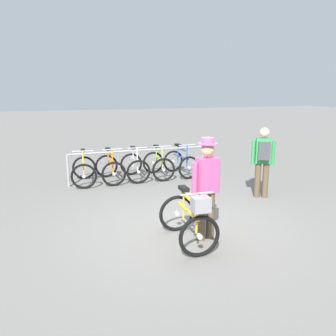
{
  "coord_description": "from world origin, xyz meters",
  "views": [
    {
      "loc": [
        -2.36,
        -5.36,
        2.45
      ],
      "look_at": [
        -0.12,
        0.56,
        1.0
      ],
      "focal_mm": 36.07,
      "sensor_mm": 36.0,
      "label": 1
    }
  ],
  "objects_px": {
    "racked_bike_white": "(135,167)",
    "racked_bike_blue": "(181,163)",
    "pedestrian_with_backpack": "(263,158)",
    "racked_bike_lime": "(158,165)",
    "racked_bike_orange": "(110,168)",
    "racked_bike_yellow": "(84,170)",
    "person_with_featured_bike": "(207,185)",
    "featured_bicycle": "(189,219)"
  },
  "relations": [
    {
      "from": "featured_bicycle",
      "to": "racked_bike_white",
      "type": "bearing_deg",
      "value": 86.28
    },
    {
      "from": "racked_bike_lime",
      "to": "featured_bicycle",
      "type": "bearing_deg",
      "value": -102.71
    },
    {
      "from": "racked_bike_lime",
      "to": "racked_bike_blue",
      "type": "xyz_separation_m",
      "value": [
        0.7,
        -0.01,
        0.0
      ]
    },
    {
      "from": "racked_bike_orange",
      "to": "racked_bike_lime",
      "type": "distance_m",
      "value": 1.4
    },
    {
      "from": "racked_bike_orange",
      "to": "person_with_featured_bike",
      "type": "bearing_deg",
      "value": -79.74
    },
    {
      "from": "racked_bike_yellow",
      "to": "racked_bike_lime",
      "type": "relative_size",
      "value": 1.05
    },
    {
      "from": "racked_bike_blue",
      "to": "pedestrian_with_backpack",
      "type": "bearing_deg",
      "value": -70.53
    },
    {
      "from": "racked_bike_blue",
      "to": "racked_bike_orange",
      "type": "bearing_deg",
      "value": 179.24
    },
    {
      "from": "racked_bike_blue",
      "to": "featured_bicycle",
      "type": "xyz_separation_m",
      "value": [
        -1.68,
        -4.36,
        0.08
      ]
    },
    {
      "from": "racked_bike_orange",
      "to": "featured_bicycle",
      "type": "height_order",
      "value": "same"
    },
    {
      "from": "racked_bike_yellow",
      "to": "racked_bike_lime",
      "type": "xyz_separation_m",
      "value": [
        2.1,
        -0.03,
        -0.0
      ]
    },
    {
      "from": "racked_bike_blue",
      "to": "pedestrian_with_backpack",
      "type": "xyz_separation_m",
      "value": [
        0.93,
        -2.65,
        0.57
      ]
    },
    {
      "from": "racked_bike_blue",
      "to": "person_with_featured_bike",
      "type": "height_order",
      "value": "person_with_featured_bike"
    },
    {
      "from": "racked_bike_lime",
      "to": "pedestrian_with_backpack",
      "type": "bearing_deg",
      "value": -58.37
    },
    {
      "from": "racked_bike_yellow",
      "to": "racked_bike_orange",
      "type": "xyz_separation_m",
      "value": [
        0.7,
        -0.01,
        -0.0
      ]
    },
    {
      "from": "racked_bike_orange",
      "to": "racked_bike_blue",
      "type": "relative_size",
      "value": 0.96
    },
    {
      "from": "racked_bike_orange",
      "to": "featured_bicycle",
      "type": "bearing_deg",
      "value": -84.59
    },
    {
      "from": "racked_bike_lime",
      "to": "pedestrian_with_backpack",
      "type": "xyz_separation_m",
      "value": [
        1.64,
        -2.65,
        0.57
      ]
    },
    {
      "from": "racked_bike_yellow",
      "to": "racked_bike_white",
      "type": "height_order",
      "value": "same"
    },
    {
      "from": "racked_bike_white",
      "to": "pedestrian_with_backpack",
      "type": "distance_m",
      "value": 3.59
    },
    {
      "from": "racked_bike_orange",
      "to": "pedestrian_with_backpack",
      "type": "distance_m",
      "value": 4.08
    },
    {
      "from": "racked_bike_yellow",
      "to": "pedestrian_with_backpack",
      "type": "xyz_separation_m",
      "value": [
        3.73,
        -2.68,
        0.57
      ]
    },
    {
      "from": "racked_bike_lime",
      "to": "featured_bicycle",
      "type": "distance_m",
      "value": 4.48
    },
    {
      "from": "featured_bicycle",
      "to": "racked_bike_yellow",
      "type": "bearing_deg",
      "value": 104.24
    },
    {
      "from": "racked_bike_yellow",
      "to": "person_with_featured_bike",
      "type": "bearing_deg",
      "value": -71.0
    },
    {
      "from": "racked_bike_orange",
      "to": "racked_bike_white",
      "type": "bearing_deg",
      "value": -0.76
    },
    {
      "from": "racked_bike_lime",
      "to": "featured_bicycle",
      "type": "relative_size",
      "value": 0.93
    },
    {
      "from": "racked_bike_white",
      "to": "pedestrian_with_backpack",
      "type": "xyz_separation_m",
      "value": [
        2.34,
        -2.66,
        0.57
      ]
    },
    {
      "from": "racked_bike_white",
      "to": "racked_bike_blue",
      "type": "bearing_deg",
      "value": -0.76
    },
    {
      "from": "person_with_featured_bike",
      "to": "racked_bike_blue",
      "type": "bearing_deg",
      "value": 72.59
    },
    {
      "from": "person_with_featured_bike",
      "to": "pedestrian_with_backpack",
      "type": "distance_m",
      "value": 2.77
    },
    {
      "from": "racked_bike_blue",
      "to": "pedestrian_with_backpack",
      "type": "height_order",
      "value": "pedestrian_with_backpack"
    },
    {
      "from": "racked_bike_yellow",
      "to": "racked_bike_orange",
      "type": "relative_size",
      "value": 1.07
    },
    {
      "from": "racked_bike_white",
      "to": "racked_bike_blue",
      "type": "height_order",
      "value": "same"
    },
    {
      "from": "racked_bike_yellow",
      "to": "racked_bike_white",
      "type": "distance_m",
      "value": 1.4
    },
    {
      "from": "featured_bicycle",
      "to": "pedestrian_with_backpack",
      "type": "relative_size",
      "value": 0.73
    },
    {
      "from": "racked_bike_orange",
      "to": "racked_bike_blue",
      "type": "xyz_separation_m",
      "value": [
        2.1,
        -0.03,
        0.0
      ]
    },
    {
      "from": "racked_bike_yellow",
      "to": "racked_bike_orange",
      "type": "distance_m",
      "value": 0.7
    },
    {
      "from": "racked_bike_orange",
      "to": "featured_bicycle",
      "type": "relative_size",
      "value": 0.91
    },
    {
      "from": "racked_bike_yellow",
      "to": "racked_bike_orange",
      "type": "bearing_deg",
      "value": -0.76
    },
    {
      "from": "racked_bike_yellow",
      "to": "person_with_featured_bike",
      "type": "xyz_separation_m",
      "value": [
        1.47,
        -4.27,
        0.58
      ]
    },
    {
      "from": "featured_bicycle",
      "to": "person_with_featured_bike",
      "type": "height_order",
      "value": "person_with_featured_bike"
    }
  ]
}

